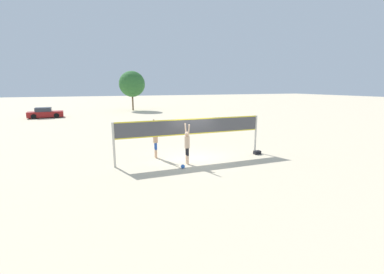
{
  "coord_description": "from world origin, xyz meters",
  "views": [
    {
      "loc": [
        -5.19,
        -13.5,
        4.19
      ],
      "look_at": [
        0.0,
        0.0,
        1.3
      ],
      "focal_mm": 24.0,
      "sensor_mm": 36.0,
      "label": 1
    }
  ],
  "objects_px": {
    "volleyball": "(183,166)",
    "player_spiker": "(187,143)",
    "parked_car_near": "(45,113)",
    "tree_left_cluster": "(132,84)",
    "player_blocker": "(155,138)",
    "volleyball_net": "(192,130)",
    "gear_bag": "(257,152)"
  },
  "relations": [
    {
      "from": "player_blocker",
      "to": "volleyball_net",
      "type": "bearing_deg",
      "value": 62.95
    },
    {
      "from": "player_spiker",
      "to": "player_blocker",
      "type": "distance_m",
      "value": 2.25
    },
    {
      "from": "player_spiker",
      "to": "player_blocker",
      "type": "height_order",
      "value": "player_blocker"
    },
    {
      "from": "player_blocker",
      "to": "volleyball",
      "type": "height_order",
      "value": "player_blocker"
    },
    {
      "from": "tree_left_cluster",
      "to": "gear_bag",
      "type": "bearing_deg",
      "value": -84.94
    },
    {
      "from": "volleyball_net",
      "to": "player_blocker",
      "type": "relative_size",
      "value": 3.87
    },
    {
      "from": "volleyball_net",
      "to": "player_spiker",
      "type": "distance_m",
      "value": 1.18
    },
    {
      "from": "volleyball",
      "to": "volleyball_net",
      "type": "bearing_deg",
      "value": 54.09
    },
    {
      "from": "volleyball",
      "to": "gear_bag",
      "type": "height_order",
      "value": "volleyball"
    },
    {
      "from": "player_blocker",
      "to": "volleyball",
      "type": "distance_m",
      "value": 2.83
    },
    {
      "from": "gear_bag",
      "to": "parked_car_near",
      "type": "bearing_deg",
      "value": 120.77
    },
    {
      "from": "player_spiker",
      "to": "parked_car_near",
      "type": "bearing_deg",
      "value": 22.04
    },
    {
      "from": "gear_bag",
      "to": "volleyball_net",
      "type": "bearing_deg",
      "value": 173.39
    },
    {
      "from": "player_blocker",
      "to": "gear_bag",
      "type": "distance_m",
      "value": 6.36
    },
    {
      "from": "player_blocker",
      "to": "gear_bag",
      "type": "xyz_separation_m",
      "value": [
        6.1,
        -1.46,
        -1.1
      ]
    },
    {
      "from": "volleyball",
      "to": "player_spiker",
      "type": "bearing_deg",
      "value": 53.49
    },
    {
      "from": "player_spiker",
      "to": "parked_car_near",
      "type": "xyz_separation_m",
      "value": [
        -10.63,
        26.25,
        -0.56
      ]
    },
    {
      "from": "player_spiker",
      "to": "player_blocker",
      "type": "bearing_deg",
      "value": 35.62
    },
    {
      "from": "player_blocker",
      "to": "gear_bag",
      "type": "bearing_deg",
      "value": 76.51
    },
    {
      "from": "player_spiker",
      "to": "player_blocker",
      "type": "xyz_separation_m",
      "value": [
        -1.31,
        1.83,
        0.03
      ]
    },
    {
      "from": "player_spiker",
      "to": "tree_left_cluster",
      "type": "xyz_separation_m",
      "value": [
        1.9,
        32.93,
        3.32
      ]
    },
    {
      "from": "parked_car_near",
      "to": "volleyball_net",
      "type": "bearing_deg",
      "value": -70.27
    },
    {
      "from": "tree_left_cluster",
      "to": "volleyball_net",
      "type": "bearing_deg",
      "value": -92.32
    },
    {
      "from": "gear_bag",
      "to": "parked_car_near",
      "type": "height_order",
      "value": "parked_car_near"
    },
    {
      "from": "volleyball",
      "to": "parked_car_near",
      "type": "xyz_separation_m",
      "value": [
        -10.15,
        26.89,
        0.51
      ]
    },
    {
      "from": "volleyball_net",
      "to": "gear_bag",
      "type": "distance_m",
      "value": 4.5
    },
    {
      "from": "player_blocker",
      "to": "tree_left_cluster",
      "type": "height_order",
      "value": "tree_left_cluster"
    },
    {
      "from": "gear_bag",
      "to": "tree_left_cluster",
      "type": "xyz_separation_m",
      "value": [
        -2.88,
        32.56,
        4.39
      ]
    },
    {
      "from": "volleyball_net",
      "to": "tree_left_cluster",
      "type": "relative_size",
      "value": 1.31
    },
    {
      "from": "tree_left_cluster",
      "to": "player_blocker",
      "type": "bearing_deg",
      "value": -95.9
    },
    {
      "from": "parked_car_near",
      "to": "gear_bag",
      "type": "bearing_deg",
      "value": -63.36
    },
    {
      "from": "player_spiker",
      "to": "gear_bag",
      "type": "xyz_separation_m",
      "value": [
        4.78,
        0.37,
        -1.07
      ]
    }
  ]
}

